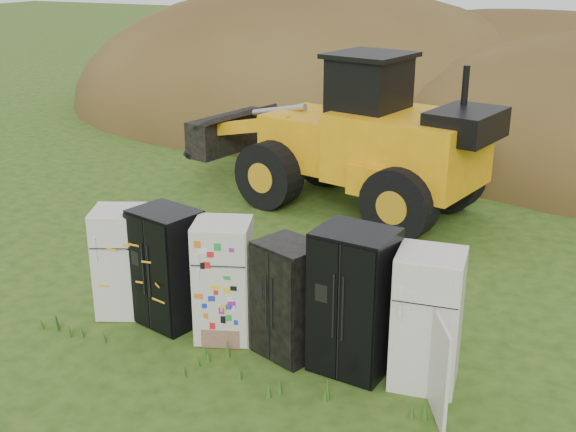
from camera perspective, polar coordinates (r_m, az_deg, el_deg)
name	(u,v)px	position (r m, az deg, el deg)	size (l,w,h in m)	color
ground	(263,344)	(10.34, -2.00, -10.10)	(120.00, 120.00, 0.00)	#264512
fridge_leftmost	(121,262)	(11.14, -13.04, -3.53)	(0.73, 0.71, 1.66)	silver
fridge_black_side	(167,267)	(10.69, -9.50, -4.02)	(0.92, 0.73, 1.76)	black
fridge_sticker	(224,280)	(10.20, -5.11, -5.08)	(0.78, 0.72, 1.74)	silver
fridge_dark_mid	(289,299)	(9.75, 0.10, -6.60)	(0.83, 0.68, 1.63)	black
fridge_black_right	(354,301)	(9.40, 5.21, -6.70)	(0.97, 0.81, 1.94)	black
fridge_open_door	(427,319)	(9.24, 10.95, -8.02)	(0.81, 0.75, 1.80)	silver
wheel_loader	(334,129)	(15.56, 3.65, 6.89)	(6.88, 2.79, 3.33)	#F9A610
dirt_mound_left	(311,110)	(25.80, 1.86, 8.40)	(17.95, 13.46, 8.55)	#443016
dirt_mound_back	(520,113)	(26.55, 17.86, 7.79)	(20.17, 13.45, 6.90)	#443016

